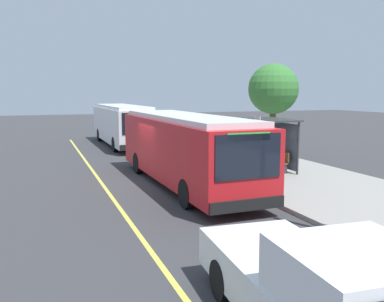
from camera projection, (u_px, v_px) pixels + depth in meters
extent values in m
plane|color=#38383A|center=(154.00, 181.00, 17.98)|extent=(120.00, 120.00, 0.00)
cube|color=gray|center=(272.00, 170.00, 20.06)|extent=(44.00, 6.40, 0.15)
cube|color=#E0D64C|center=(103.00, 185.00, 17.22)|extent=(36.00, 0.14, 0.01)
cube|color=red|center=(184.00, 149.00, 17.01)|extent=(10.78, 2.75, 2.40)
cube|color=silver|center=(184.00, 117.00, 16.83)|extent=(9.92, 2.48, 0.20)
cube|color=black|center=(249.00, 157.00, 11.99)|extent=(0.08, 2.17, 1.34)
cube|color=black|center=(212.00, 140.00, 17.44)|extent=(9.45, 0.22, 1.06)
cube|color=white|center=(212.00, 170.00, 17.62)|extent=(10.20, 0.22, 0.28)
cube|color=#26D83F|center=(249.00, 137.00, 11.91)|extent=(0.06, 1.40, 0.24)
cube|color=black|center=(248.00, 205.00, 12.18)|extent=(0.13, 2.50, 0.36)
cylinder|color=black|center=(248.00, 188.00, 14.52)|extent=(1.01, 0.30, 1.00)
cylinder|color=black|center=(187.00, 194.00, 13.67)|extent=(1.01, 0.30, 1.00)
cylinder|color=black|center=(183.00, 160.00, 20.54)|extent=(1.01, 0.30, 1.00)
cylinder|color=black|center=(138.00, 163.00, 19.70)|extent=(1.01, 0.30, 1.00)
cube|color=white|center=(122.00, 124.00, 30.17)|extent=(10.89, 2.66, 2.40)
cube|color=silver|center=(121.00, 107.00, 29.99)|extent=(10.01, 2.40, 0.20)
cube|color=black|center=(140.00, 124.00, 25.08)|extent=(0.06, 2.17, 1.34)
cube|color=black|center=(139.00, 120.00, 30.59)|extent=(9.56, 0.14, 1.06)
cube|color=#197259|center=(139.00, 137.00, 30.77)|extent=(10.32, 0.14, 0.28)
cube|color=#26D83F|center=(139.00, 114.00, 24.99)|extent=(0.04, 1.40, 0.24)
cube|color=black|center=(140.00, 147.00, 25.27)|extent=(0.11, 2.50, 0.36)
cylinder|color=black|center=(149.00, 143.00, 27.62)|extent=(1.00, 0.29, 1.00)
cylinder|color=black|center=(115.00, 144.00, 26.79)|extent=(1.00, 0.29, 1.00)
cylinder|color=black|center=(128.00, 134.00, 33.74)|extent=(1.00, 0.29, 1.00)
cylinder|color=black|center=(99.00, 135.00, 32.91)|extent=(1.00, 0.29, 1.00)
cube|color=white|center=(314.00, 300.00, 6.31)|extent=(5.53, 2.38, 0.75)
cube|color=white|center=(358.00, 279.00, 5.30)|extent=(2.02, 2.03, 0.80)
cylinder|color=black|center=(307.00, 268.00, 8.14)|extent=(0.78, 0.29, 0.76)
cylinder|color=black|center=(222.00, 280.00, 7.63)|extent=(0.78, 0.29, 0.76)
cylinder|color=#333338|center=(298.00, 148.00, 18.54)|extent=(0.10, 0.10, 2.40)
cylinder|color=#333338|center=(273.00, 150.00, 18.09)|extent=(0.10, 0.10, 2.40)
cylinder|color=#333338|center=(268.00, 142.00, 20.95)|extent=(0.10, 0.10, 2.40)
cylinder|color=#333338|center=(245.00, 143.00, 20.50)|extent=(0.10, 0.10, 2.40)
cube|color=#333338|center=(271.00, 120.00, 19.34)|extent=(2.90, 1.60, 0.08)
cube|color=#4C606B|center=(282.00, 145.00, 19.74)|extent=(2.47, 0.04, 2.16)
cube|color=navy|center=(257.00, 144.00, 20.73)|extent=(0.06, 1.11, 1.82)
cube|color=brown|center=(275.00, 162.00, 19.49)|extent=(1.60, 0.44, 0.06)
cube|color=brown|center=(279.00, 156.00, 19.53)|extent=(1.60, 0.05, 0.44)
cube|color=#333338|center=(267.00, 164.00, 20.19)|extent=(0.08, 0.40, 0.45)
cube|color=#333338|center=(283.00, 169.00, 18.85)|extent=(0.08, 0.40, 0.45)
cylinder|color=#333338|center=(257.00, 151.00, 16.17)|extent=(0.07, 0.07, 2.80)
cube|color=white|center=(257.00, 124.00, 16.01)|extent=(0.44, 0.03, 0.56)
cube|color=red|center=(257.00, 124.00, 16.01)|extent=(0.40, 0.01, 0.16)
cylinder|color=#282D47|center=(242.00, 166.00, 18.57)|extent=(0.14, 0.14, 0.85)
cylinder|color=#282D47|center=(238.00, 166.00, 18.51)|extent=(0.14, 0.14, 0.85)
cube|color=red|center=(240.00, 150.00, 18.44)|extent=(0.24, 0.40, 0.62)
sphere|color=tan|center=(240.00, 140.00, 18.38)|extent=(0.22, 0.22, 0.22)
cylinder|color=brown|center=(272.00, 132.00, 23.88)|extent=(0.36, 0.36, 2.84)
sphere|color=#387A33|center=(273.00, 89.00, 23.53)|extent=(2.89, 2.89, 2.89)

